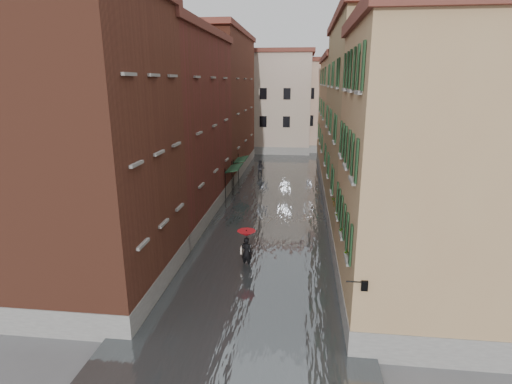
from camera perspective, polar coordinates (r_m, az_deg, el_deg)
The scene contains 16 objects.
ground at distance 20.74m, azimuth -0.04°, elevation -11.83°, with size 120.00×120.00×0.00m, color #5D5D60.
floodwater at distance 32.75m, azimuth 2.64°, elevation -1.21°, with size 10.00×60.00×0.20m, color #4F5558.
building_left_near at distance 18.94m, azimuth -22.44°, elevation 5.14°, with size 6.00×8.00×13.00m, color brown.
building_left_mid at distance 28.97m, azimuth -11.91°, elevation 8.71°, with size 6.00×14.00×12.50m, color maroon.
building_left_far at distance 43.34m, azimuth -5.63°, elevation 12.13°, with size 6.00×16.00×14.00m, color brown.
building_right_near at distance 17.41m, azimuth 22.67°, elevation 1.75°, with size 6.00×8.00×11.50m, color tan.
building_right_mid at distance 27.88m, azimuth 16.86°, elevation 8.64°, with size 6.00×14.00×13.00m, color #96855B.
building_right_far at distance 42.73m, azimuth 13.40°, elevation 10.06°, with size 6.00×16.00×11.50m, color tan.
building_end_cream at distance 56.61m, azimuth 1.51°, elevation 12.48°, with size 12.00×9.00×13.00m, color #B7AA91.
building_end_pink at distance 58.52m, azimuth 10.69°, elevation 11.83°, with size 10.00×9.00×12.00m, color #CDA990.
awning_near at distance 33.49m, azimuth -3.16°, elevation 3.35°, with size 1.09×3.15×2.80m.
awning_far at distance 37.07m, azimuth -2.19°, elevation 4.54°, with size 1.09×2.89×2.80m.
wall_lantern at distance 14.09m, azimuth 15.13°, elevation -12.68°, with size 0.71×0.22×0.35m.
window_planters at distance 18.69m, azimuth 12.37°, elevation -3.65°, with size 0.59×7.93×0.84m.
pedestrian_main at distance 21.06m, azimuth -1.37°, elevation -7.58°, with size 0.99×0.99×2.06m.
pedestrian_far at distance 40.91m, azimuth 0.65°, elevation 3.35°, with size 0.86×0.67×1.78m, color black.
Camera 1 is at (2.17, -18.29, 9.55)m, focal length 28.00 mm.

